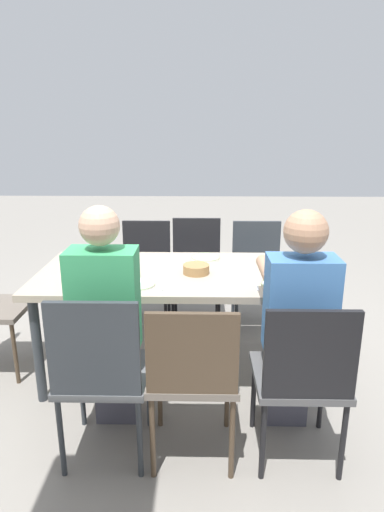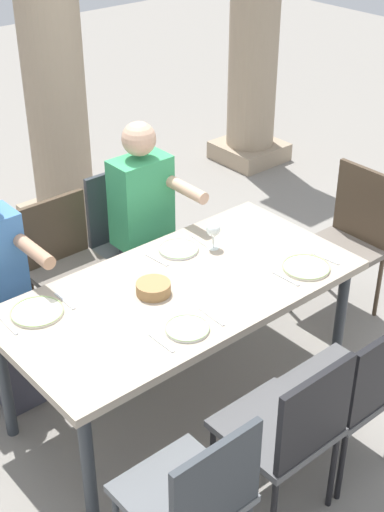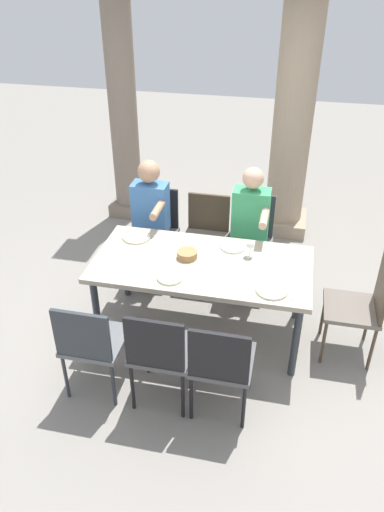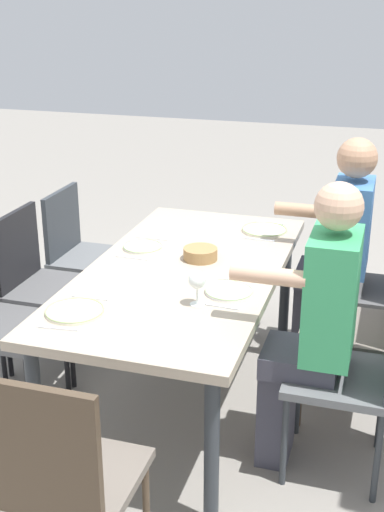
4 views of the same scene
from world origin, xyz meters
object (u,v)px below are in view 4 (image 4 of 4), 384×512
at_px(chair_west_south, 82,249).
at_px(bread_basket, 200,254).
at_px(diner_woman_green, 314,323).
at_px(dining_table, 184,281).
at_px(chair_west_north, 373,280).
at_px(chair_mid_south, 39,278).
at_px(diner_man_white, 337,246).
at_px(plate_0, 264,230).
at_px(wine_glass_2, 197,281).
at_px(plate_1, 143,247).
at_px(chair_east_north, 361,364).
at_px(plate_2, 229,291).
at_px(plate_3, 75,311).
at_px(chair_mid_north, 366,320).
at_px(chair_head_east, 58,476).

xyz_separation_m(chair_west_south, bread_basket, (0.52, 0.91, 0.26)).
relative_size(diner_woman_green, bread_basket, 7.65).
distance_m(dining_table, chair_west_north, 1.10).
bearing_deg(dining_table, chair_mid_south, -98.42).
xyz_separation_m(chair_west_south, chair_mid_south, (0.53, -0.00, 0.02)).
relative_size(dining_table, diner_man_white, 1.41).
bearing_deg(plate_0, wine_glass_2, -4.80).
bearing_deg(wine_glass_2, chair_west_north, 146.05).
height_order(chair_west_north, diner_man_white, diner_man_white).
height_order(dining_table, plate_1, plate_1).
bearing_deg(diner_man_white, chair_east_north, 12.05).
xyz_separation_m(dining_table, chair_east_north, (0.31, 0.88, -0.14)).
height_order(chair_east_north, plate_2, chair_east_north).
relative_size(dining_table, plate_3, 7.37).
bearing_deg(plate_1, diner_man_white, 115.32).
relative_size(plate_1, plate_3, 0.83).
xyz_separation_m(diner_woman_green, diner_man_white, (-0.97, -0.00, -0.00)).
relative_size(dining_table, plate_0, 7.25).
distance_m(chair_mid_north, chair_east_north, 0.44).
xyz_separation_m(chair_east_north, plate_1, (-0.51, -1.16, 0.21)).
relative_size(diner_woman_green, plate_3, 5.30).
height_order(plate_1, plate_3, same).
bearing_deg(plate_2, bread_basket, -146.22).
xyz_separation_m(dining_table, chair_west_south, (-0.66, -0.87, -0.16)).
distance_m(diner_man_white, plate_3, 1.57).
relative_size(chair_east_north, plate_2, 4.33).
distance_m(plate_0, plate_2, 0.87).
bearing_deg(diner_woman_green, chair_mid_south, -106.11).
height_order(diner_woman_green, bread_basket, diner_woman_green).
xyz_separation_m(chair_east_north, bread_basket, (-0.45, -0.83, 0.24)).
xyz_separation_m(chair_west_south, wine_glass_2, (1.03, 1.05, 0.34)).
distance_m(plate_0, plate_1, 0.71).
bearing_deg(diner_woman_green, chair_mid_north, 155.89).
distance_m(diner_woman_green, wine_glass_2, 0.52).
bearing_deg(plate_3, chair_west_south, -155.01).
distance_m(chair_mid_south, plate_3, 0.96).
distance_m(chair_mid_south, chair_head_east, 1.70).
height_order(diner_man_white, plate_2, diner_man_white).
xyz_separation_m(dining_table, bread_basket, (-0.14, 0.04, 0.10)).
xyz_separation_m(chair_mid_north, chair_head_east, (1.46, -0.87, 0.02)).
distance_m(dining_table, chair_mid_north, 0.89).
height_order(chair_mid_north, wine_glass_2, wine_glass_2).
xyz_separation_m(chair_mid_south, plate_2, (0.34, 1.15, 0.22)).
bearing_deg(plate_1, plate_2, 53.70).
bearing_deg(chair_mid_north, chair_east_north, 0.90).
bearing_deg(plate_1, chair_west_north, 111.44).
xyz_separation_m(dining_table, plate_0, (-0.65, 0.27, 0.08)).
bearing_deg(diner_woman_green, plate_2, -104.45).
height_order(chair_mid_south, diner_woman_green, diner_woman_green).
distance_m(chair_mid_north, plate_3, 1.38).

